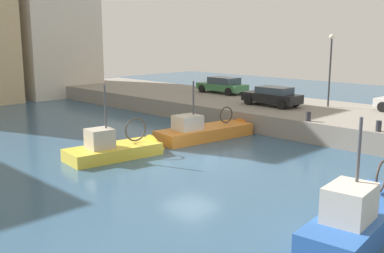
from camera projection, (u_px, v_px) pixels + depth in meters
water_surface at (191, 159)px, 22.37m from camera, size 80.00×80.00×0.00m
quay_wall at (314, 118)px, 30.23m from camera, size 9.00×56.00×1.20m
fishing_boat_yellow at (121, 154)px, 22.92m from camera, size 5.63×2.65×4.53m
fishing_boat_blue at (364, 224)px, 14.30m from camera, size 7.02×2.34×4.45m
fishing_boat_orange at (209, 136)px, 27.06m from camera, size 7.00×2.75×4.30m
parked_car_black at (272, 96)px, 31.29m from camera, size 1.89×4.11×1.32m
parked_car_green at (223, 85)px, 38.14m from camera, size 2.00×4.41×1.35m
mooring_bollard_south at (379, 126)px, 23.02m from camera, size 0.28×0.28×0.55m
mooring_bollard_mid at (308, 116)px, 25.79m from camera, size 0.28×0.28×0.55m
quay_streetlamp at (331, 58)px, 30.44m from camera, size 0.36×0.36×4.83m
waterfront_building_west at (52, 24)px, 45.11m from camera, size 7.73×6.64×14.11m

